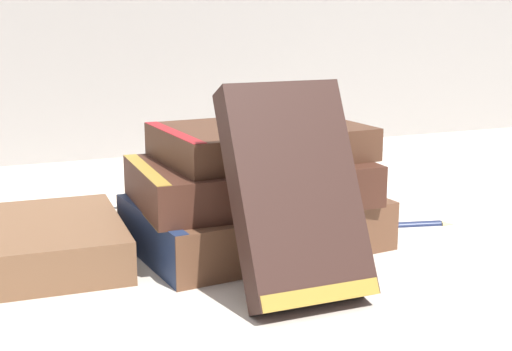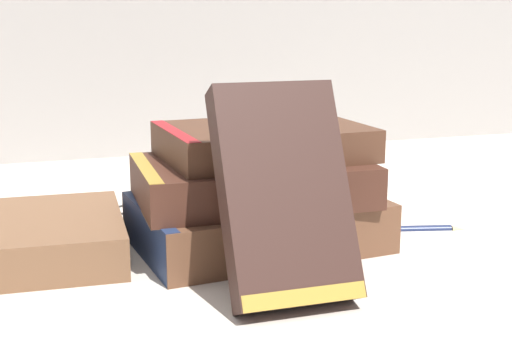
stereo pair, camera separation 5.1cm
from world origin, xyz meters
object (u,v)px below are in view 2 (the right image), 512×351
object	(u,v)px
book_leaning_front	(287,200)
book_flat_bottom	(251,222)
reading_glasses	(153,206)
book_flat_top	(258,142)
book_flat_middle	(246,181)
pocket_watch	(302,125)
fountain_pen	(404,226)

from	to	relation	value
book_leaning_front	book_flat_bottom	bearing A→B (deg)	84.63
reading_glasses	book_flat_top	bearing A→B (deg)	-70.40
book_flat_middle	book_leaning_front	size ratio (longest dim) A/B	1.28
book_flat_top	pocket_watch	distance (m)	0.05
pocket_watch	book_flat_bottom	bearing A→B (deg)	158.76
book_flat_bottom	reading_glasses	size ratio (longest dim) A/B	2.42
book_leaning_front	reading_glasses	world-z (taller)	book_leaning_front
book_flat_middle	reading_glasses	distance (m)	0.18
fountain_pen	book_flat_bottom	bearing A→B (deg)	-166.51
book_flat_middle	pocket_watch	world-z (taller)	pocket_watch
book_flat_bottom	book_flat_top	bearing A→B (deg)	37.52
reading_glasses	book_leaning_front	bearing A→B (deg)	-85.75
book_flat_bottom	book_leaning_front	bearing A→B (deg)	-100.89
book_flat_top	fountain_pen	size ratio (longest dim) A/B	1.53
book_flat_top	book_flat_middle	bearing A→B (deg)	-146.96
book_flat_bottom	book_flat_top	distance (m)	0.07
book_leaning_front	fountain_pen	distance (m)	0.22
book_flat_bottom	book_flat_middle	size ratio (longest dim) A/B	1.11
book_leaning_front	reading_glasses	size ratio (longest dim) A/B	1.70
book_flat_bottom	pocket_watch	xyz separation A→B (m)	(0.04, -0.02, 0.09)
book_leaning_front	pocket_watch	world-z (taller)	book_leaning_front
book_leaning_front	reading_glasses	bearing A→B (deg)	100.41
book_leaning_front	pocket_watch	distance (m)	0.13
book_flat_bottom	book_leaning_front	xyz separation A→B (m)	(-0.01, -0.12, 0.05)
book_flat_middle	book_leaning_front	bearing A→B (deg)	-91.31
pocket_watch	fountain_pen	world-z (taller)	pocket_watch
book_flat_bottom	book_leaning_front	world-z (taller)	book_leaning_front
fountain_pen	book_flat_middle	bearing A→B (deg)	-165.64
book_flat_top	reading_glasses	xyz separation A→B (m)	(-0.07, 0.15, -0.09)
pocket_watch	reading_glasses	world-z (taller)	pocket_watch
book_flat_middle	book_flat_top	size ratio (longest dim) A/B	1.10
book_flat_top	book_flat_bottom	bearing A→B (deg)	-140.29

